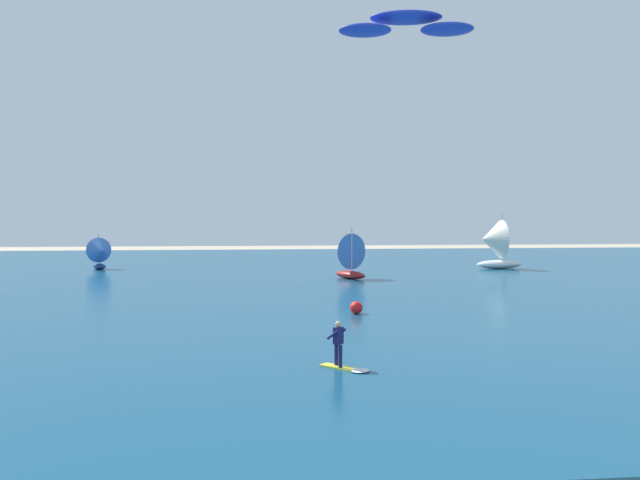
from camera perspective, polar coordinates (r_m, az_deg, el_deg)
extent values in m
cube|color=navy|center=(57.55, -3.60, -3.26)|extent=(160.00, 90.00, 0.10)
cube|color=yellow|center=(23.12, 1.65, -11.28)|extent=(1.31, 1.29, 0.05)
cylinder|color=#19194C|center=(22.82, 1.83, -10.37)|extent=(0.14, 0.14, 0.80)
cylinder|color=#19194C|center=(23.22, 1.46, -10.15)|extent=(0.14, 0.14, 0.80)
cube|color=#19194C|center=(22.88, 1.65, -8.54)|extent=(0.41, 0.41, 0.60)
sphere|color=tan|center=(22.81, 1.65, -7.53)|extent=(0.22, 0.22, 0.22)
cylinder|color=#19194C|center=(22.74, 1.15, -8.48)|extent=(0.42, 0.41, 0.39)
cylinder|color=#19194C|center=(23.09, 1.82, -8.32)|extent=(0.42, 0.41, 0.39)
ellipsoid|color=white|center=(22.58, 3.63, -11.58)|extent=(0.92, 0.92, 0.08)
ellipsoid|color=#1E33B2|center=(33.38, 7.70, 19.11)|extent=(3.82, 2.63, 0.41)
ellipsoid|color=#1E33B2|center=(33.10, 4.04, 18.20)|extent=(2.89, 2.49, 0.41)
ellipsoid|color=#1E33B2|center=(33.44, 11.30, 18.00)|extent=(2.89, 2.49, 0.41)
ellipsoid|color=maroon|center=(54.76, 2.73, -3.12)|extent=(2.96, 3.81, 0.69)
cylinder|color=silver|center=(54.47, 2.85, -0.84)|extent=(0.11, 0.11, 3.68)
cone|color=#3F72CC|center=(55.11, 2.32, -1.00)|extent=(3.48, 2.96, 3.09)
ellipsoid|color=navy|center=(68.31, -19.14, -2.23)|extent=(2.34, 3.14, 0.56)
cylinder|color=silver|center=(68.34, -19.19, -0.73)|extent=(0.09, 0.09, 3.01)
cone|color=#3F72CC|center=(67.71, -19.04, -0.88)|extent=(2.85, 2.36, 2.53)
ellipsoid|color=white|center=(67.51, 15.74, -2.11)|extent=(4.73, 1.68, 0.88)
cylinder|color=silver|center=(67.44, 15.94, 0.26)|extent=(0.15, 0.15, 4.71)
cone|color=silver|center=(67.06, 15.12, 0.06)|extent=(2.11, 3.98, 3.95)
sphere|color=red|center=(35.29, 3.27, -6.06)|extent=(0.70, 0.70, 0.70)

